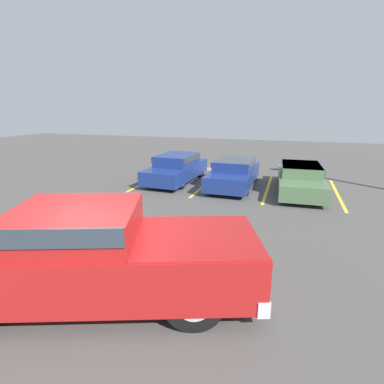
% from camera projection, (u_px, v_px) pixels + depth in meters
% --- Properties ---
extents(ground_plane, '(60.00, 60.00, 0.00)m').
position_uv_depth(ground_plane, '(96.00, 293.00, 5.72)').
color(ground_plane, '#4C4947').
extents(stall_stripe_a, '(0.12, 4.98, 0.01)m').
position_uv_depth(stall_stripe_a, '(152.00, 179.00, 14.89)').
color(stall_stripe_a, yellow).
rests_on(stall_stripe_a, ground_plane).
extents(stall_stripe_b, '(0.12, 4.98, 0.01)m').
position_uv_depth(stall_stripe_b, '(206.00, 183.00, 14.05)').
color(stall_stripe_b, yellow).
rests_on(stall_stripe_b, ground_plane).
extents(stall_stripe_c, '(0.12, 4.98, 0.01)m').
position_uv_depth(stall_stripe_c, '(268.00, 188.00, 13.21)').
color(stall_stripe_c, yellow).
rests_on(stall_stripe_c, ground_plane).
extents(stall_stripe_d, '(0.12, 4.98, 0.01)m').
position_uv_depth(stall_stripe_d, '(337.00, 194.00, 12.37)').
color(stall_stripe_d, yellow).
rests_on(stall_stripe_d, ground_plane).
extents(pickup_truck, '(6.14, 3.88, 1.78)m').
position_uv_depth(pickup_truck, '(97.00, 254.00, 5.35)').
color(pickup_truck, '#A51919').
rests_on(pickup_truck, ground_plane).
extents(parked_sedan_a, '(1.88, 4.42, 1.29)m').
position_uv_depth(parked_sedan_a, '(177.00, 167.00, 14.37)').
color(parked_sedan_a, navy).
rests_on(parked_sedan_a, ground_plane).
extents(parked_sedan_b, '(1.79, 4.32, 1.22)m').
position_uv_depth(parked_sedan_b, '(234.00, 172.00, 13.39)').
color(parked_sedan_b, navy).
rests_on(parked_sedan_b, ground_plane).
extents(parked_sedan_c, '(1.93, 4.62, 1.18)m').
position_uv_depth(parked_sedan_c, '(300.00, 177.00, 12.47)').
color(parked_sedan_c, '#4C6B47').
rests_on(parked_sedan_c, ground_plane).
extents(wheel_stop_curb, '(1.72, 0.20, 0.14)m').
position_uv_depth(wheel_stop_curb, '(207.00, 169.00, 17.00)').
color(wheel_stop_curb, '#B7B2A8').
rests_on(wheel_stop_curb, ground_plane).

